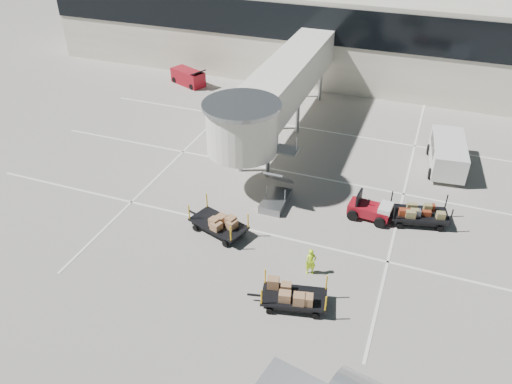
% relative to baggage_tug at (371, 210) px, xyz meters
% --- Properties ---
extents(ground, '(140.00, 140.00, 0.00)m').
position_rel_baggage_tug_xyz_m(ground, '(-4.38, -5.66, -0.60)').
color(ground, '#ADA69B').
rests_on(ground, ground).
extents(lane_markings, '(40.00, 30.00, 0.02)m').
position_rel_baggage_tug_xyz_m(lane_markings, '(-5.05, 3.68, -0.59)').
color(lane_markings, white).
rests_on(lane_markings, ground).
extents(terminal, '(64.00, 12.11, 15.20)m').
position_rel_baggage_tug_xyz_m(terminal, '(-4.73, 24.28, 3.51)').
color(terminal, silver).
rests_on(terminal, ground).
extents(jet_bridge, '(5.70, 20.40, 6.03)m').
position_rel_baggage_tug_xyz_m(jet_bridge, '(-8.35, 6.61, 3.69)').
color(jet_bridge, silver).
rests_on(jet_bridge, ground).
extents(baggage_tug, '(2.60, 1.79, 1.64)m').
position_rel_baggage_tug_xyz_m(baggage_tug, '(0.00, 0.00, 0.00)').
color(baggage_tug, maroon).
rests_on(baggage_tug, ground).
extents(suitcase_cart, '(4.18, 2.39, 1.60)m').
position_rel_baggage_tug_xyz_m(suitcase_cart, '(2.80, 0.59, -0.01)').
color(suitcase_cart, black).
rests_on(suitcase_cart, ground).
extents(box_cart_near, '(3.92, 2.19, 1.50)m').
position_rel_baggage_tug_xyz_m(box_cart_near, '(-2.22, -8.41, -0.05)').
color(box_cart_near, black).
rests_on(box_cart_near, ground).
extents(box_cart_far, '(4.16, 2.60, 1.60)m').
position_rel_baggage_tug_xyz_m(box_cart_far, '(-8.04, -4.43, 0.01)').
color(box_cart_far, black).
rests_on(box_cart_far, ground).
extents(ground_worker, '(0.67, 0.57, 1.55)m').
position_rel_baggage_tug_xyz_m(ground_worker, '(-2.07, -5.97, 0.18)').
color(ground_worker, '#B4E618').
rests_on(ground_worker, ground).
extents(minivan, '(2.80, 5.50, 2.01)m').
position_rel_baggage_tug_xyz_m(minivan, '(3.88, 7.96, 0.61)').
color(minivan, silver).
rests_on(minivan, ground).
extents(belt_loader, '(4.01, 2.77, 1.82)m').
position_rel_baggage_tug_xyz_m(belt_loader, '(-20.14, 15.54, 0.10)').
color(belt_loader, maroon).
rests_on(belt_loader, ground).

